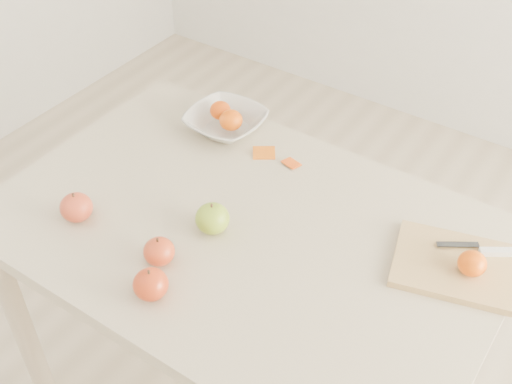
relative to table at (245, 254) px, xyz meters
The scene contains 13 objects.
table is the anchor object (origin of this frame).
cutting_board 0.50m from the table, 17.95° to the left, with size 0.28×0.20×0.02m, color tan.
board_tangerine 0.54m from the table, 15.88° to the left, with size 0.06×0.06×0.05m, color #E15E07.
fruit_bowl 0.42m from the table, 132.59° to the left, with size 0.21×0.21×0.05m, color silver.
bowl_tangerine_near 0.45m from the table, 134.18° to the left, with size 0.06×0.06×0.05m, color #C83907.
bowl_tangerine_far 0.40m from the table, 130.72° to the left, with size 0.06×0.06×0.06m, color #E04207.
orange_peel_a 0.30m from the table, 114.02° to the left, with size 0.06×0.04×0.00m, color #CB5A0E.
orange_peel_b 0.28m from the table, 96.63° to the left, with size 0.04×0.04×0.00m, color #D2490E.
paring_knife 0.57m from the table, 23.34° to the left, with size 0.16×0.09×0.01m.
apple_green 0.15m from the table, 134.88° to the right, with size 0.08×0.08×0.07m, color #669616.
apple_red_d 0.42m from the table, 149.42° to the right, with size 0.08×0.08×0.07m, color #A71C19.
apple_red_c 0.32m from the table, 97.98° to the right, with size 0.08×0.08×0.07m, color #9B0711.
apple_red_e 0.26m from the table, 114.02° to the right, with size 0.07×0.07×0.06m, color maroon.
Camera 1 is at (0.64, -0.89, 1.81)m, focal length 45.00 mm.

